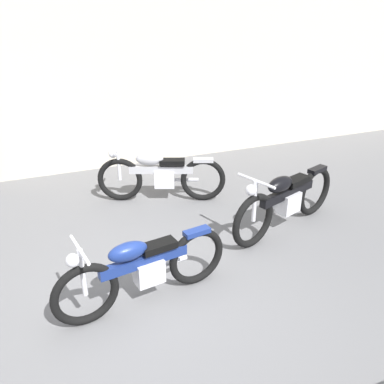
% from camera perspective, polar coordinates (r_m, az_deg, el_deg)
% --- Properties ---
extents(ground_plane, '(40.00, 40.00, 0.00)m').
position_cam_1_polar(ground_plane, '(4.65, -5.66, -15.17)').
color(ground_plane, slate).
extents(building_wall, '(18.00, 0.30, 3.29)m').
position_cam_1_polar(building_wall, '(7.98, -15.44, 14.38)').
color(building_wall, beige).
rests_on(building_wall, ground_plane).
extents(motorcycle_silver, '(1.96, 0.95, 0.93)m').
position_cam_1_polar(motorcycle_silver, '(6.64, -4.42, 2.38)').
color(motorcycle_silver, black).
rests_on(motorcycle_silver, ground_plane).
extents(motorcycle_blue, '(1.98, 0.62, 0.89)m').
position_cam_1_polar(motorcycle_blue, '(4.43, -6.79, -10.47)').
color(motorcycle_blue, black).
rests_on(motorcycle_blue, ground_plane).
extents(motorcycle_black, '(2.06, 0.93, 0.97)m').
position_cam_1_polar(motorcycle_black, '(5.90, 12.86, -1.04)').
color(motorcycle_black, black).
rests_on(motorcycle_black, ground_plane).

